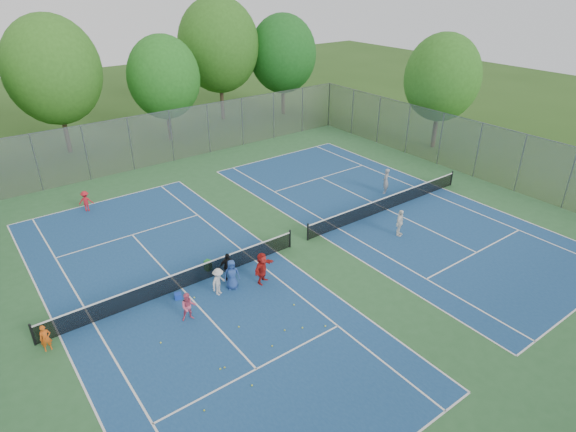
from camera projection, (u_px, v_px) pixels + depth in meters
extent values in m
plane|color=#284D18|center=(299.00, 244.00, 26.40)|extent=(120.00, 120.00, 0.00)
cube|color=#2D6032|center=(299.00, 244.00, 26.39)|extent=(32.00, 32.00, 0.01)
cube|color=navy|center=(182.00, 289.00, 22.67)|extent=(10.97, 23.77, 0.01)
cube|color=navy|center=(387.00, 210.00, 30.10)|extent=(10.97, 23.77, 0.01)
cube|color=black|center=(181.00, 281.00, 22.47)|extent=(12.87, 0.10, 0.91)
cube|color=black|center=(388.00, 203.00, 29.90)|extent=(12.87, 0.10, 0.91)
cube|color=gray|center=(171.00, 136.00, 36.89)|extent=(32.00, 0.10, 4.00)
cube|color=gray|center=(478.00, 151.00, 33.97)|extent=(0.10, 32.00, 4.00)
cylinder|color=#443326|center=(65.00, 129.00, 38.72)|extent=(0.36, 0.36, 3.85)
ellipsoid|color=#32691E|center=(53.00, 70.00, 36.60)|extent=(7.20, 7.20, 8.28)
cylinder|color=#443326|center=(169.00, 122.00, 41.71)|extent=(0.36, 0.36, 3.15)
ellipsoid|color=#23681E|center=(164.00, 77.00, 39.95)|extent=(6.00, 6.00, 6.90)
cylinder|color=#443326|center=(222.00, 98.00, 47.32)|extent=(0.36, 0.36, 4.20)
ellipsoid|color=#2D621C|center=(219.00, 45.00, 45.05)|extent=(7.60, 7.60, 8.74)
cylinder|color=#443326|center=(283.00, 97.00, 49.24)|extent=(0.36, 0.36, 3.50)
ellipsoid|color=#19561B|center=(283.00, 54.00, 47.30)|extent=(6.60, 6.60, 7.59)
cylinder|color=#443326|center=(435.00, 127.00, 39.96)|extent=(0.36, 0.36, 3.50)
ellipsoid|color=#2B651D|center=(442.00, 78.00, 38.12)|extent=(6.00, 6.00, 6.90)
cube|color=#193EBF|center=(178.00, 296.00, 21.95)|extent=(0.38, 0.38, 0.26)
cube|color=#258B34|center=(208.00, 265.00, 23.95)|extent=(0.38, 0.38, 0.57)
imported|color=#E55B15|center=(46.00, 338.00, 18.79)|extent=(0.43, 0.29, 1.18)
imported|color=#DF5678|center=(188.00, 307.00, 20.41)|extent=(0.77, 0.68, 1.34)
imported|color=silver|center=(218.00, 282.00, 22.00)|extent=(1.03, 0.85, 1.38)
imported|color=black|center=(228.00, 267.00, 23.06)|extent=(0.91, 0.56, 1.45)
imported|color=#274891|center=(232.00, 275.00, 22.39)|extent=(0.87, 0.73, 1.52)
imported|color=red|center=(262.00, 268.00, 22.79)|extent=(1.57, 1.05, 1.62)
imported|color=red|center=(86.00, 201.00, 29.68)|extent=(0.99, 0.81, 1.33)
imported|color=gray|center=(386.00, 181.00, 31.98)|extent=(0.75, 0.71, 1.73)
imported|color=white|center=(400.00, 223.00, 26.86)|extent=(1.01, 0.71, 1.59)
sphere|color=#B3C42D|center=(285.00, 331.00, 20.02)|extent=(0.07, 0.07, 0.07)
sphere|color=yellow|center=(161.00, 343.00, 19.35)|extent=(0.07, 0.07, 0.07)
sphere|color=#C0D331|center=(239.00, 327.00, 20.20)|extent=(0.07, 0.07, 0.07)
sphere|color=gold|center=(225.00, 368.00, 18.14)|extent=(0.07, 0.07, 0.07)
sphere|color=yellow|center=(325.00, 326.00, 20.24)|extent=(0.07, 0.07, 0.07)
sphere|color=#C7D732|center=(294.00, 305.00, 21.52)|extent=(0.07, 0.07, 0.07)
sphere|color=#B2C22D|center=(204.00, 411.00, 16.38)|extent=(0.07, 0.07, 0.07)
sphere|color=#C0D732|center=(302.00, 328.00, 20.16)|extent=(0.07, 0.07, 0.07)
sphere|color=#C1DC33|center=(220.00, 369.00, 18.08)|extent=(0.07, 0.07, 0.07)
sphere|color=#B6C52D|center=(272.00, 346.00, 19.18)|extent=(0.07, 0.07, 0.07)
sphere|color=#CAE836|center=(194.00, 298.00, 22.00)|extent=(0.07, 0.07, 0.07)
sphere|color=#C6E835|center=(252.00, 386.00, 17.37)|extent=(0.07, 0.07, 0.07)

